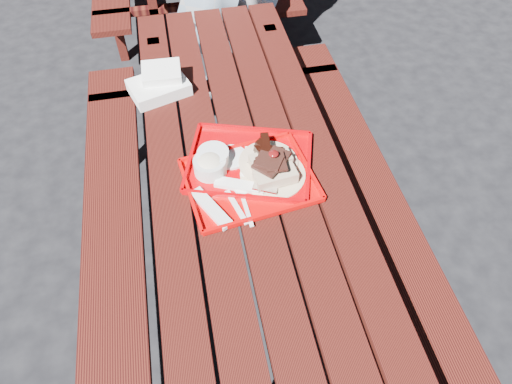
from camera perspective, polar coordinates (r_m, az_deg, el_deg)
ground at (r=2.35m, az=-0.74°, el=-9.78°), size 60.00×60.00×0.00m
picnic_table_near at (r=1.88m, az=-0.91°, el=-1.47°), size 1.41×2.40×0.75m
near_tray at (r=1.69m, az=-1.09°, el=2.44°), size 0.51×0.42×0.15m
far_tray at (r=1.74m, az=-1.11°, el=3.79°), size 0.55×0.48×0.08m
white_cloth at (r=2.10m, az=-11.95°, el=13.15°), size 0.29×0.24×0.10m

